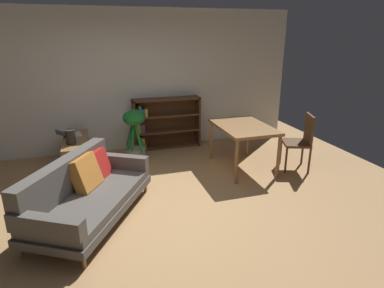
% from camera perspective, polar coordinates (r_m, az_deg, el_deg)
% --- Properties ---
extents(ground_plane, '(8.16, 8.16, 0.00)m').
position_cam_1_polar(ground_plane, '(4.44, -6.18, -11.71)').
color(ground_plane, tan).
extents(back_wall_panel, '(6.80, 0.10, 2.70)m').
position_cam_1_polar(back_wall_panel, '(6.56, -11.33, 10.64)').
color(back_wall_panel, silver).
rests_on(back_wall_panel, ground_plane).
extents(fabric_couch, '(1.69, 2.05, 0.77)m').
position_cam_1_polar(fabric_couch, '(4.36, -18.13, -7.81)').
color(fabric_couch, olive).
rests_on(fabric_couch, ground_plane).
extents(media_console, '(0.40, 1.20, 0.54)m').
position_cam_1_polar(media_console, '(5.95, -19.42, -1.71)').
color(media_console, olive).
rests_on(media_console, ground_plane).
extents(open_laptop, '(0.46, 0.34, 0.10)m').
position_cam_1_polar(open_laptop, '(6.09, -20.50, 1.63)').
color(open_laptop, silver).
rests_on(open_laptop, media_console).
extents(desk_speaker, '(0.15, 0.15, 0.24)m').
position_cam_1_polar(desk_speaker, '(5.58, -20.43, 1.15)').
color(desk_speaker, '#2D2823').
rests_on(desk_speaker, media_console).
extents(potted_floor_plant, '(0.41, 0.50, 0.96)m').
position_cam_1_polar(potted_floor_plant, '(5.95, -9.99, 1.81)').
color(potted_floor_plant, '#9E9389').
rests_on(potted_floor_plant, ground_plane).
extents(dining_table, '(0.84, 1.22, 0.76)m').
position_cam_1_polar(dining_table, '(5.60, 8.95, 2.40)').
color(dining_table, olive).
rests_on(dining_table, ground_plane).
extents(dining_chair_near, '(0.55, 0.57, 0.96)m').
position_cam_1_polar(dining_chair_near, '(5.84, 18.51, 0.84)').
color(dining_chair_near, '#56351E').
rests_on(dining_chair_near, ground_plane).
extents(bookshelf, '(1.36, 0.28, 1.02)m').
position_cam_1_polar(bookshelf, '(6.67, -5.06, 3.65)').
color(bookshelf, '#56351E').
rests_on(bookshelf, ground_plane).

